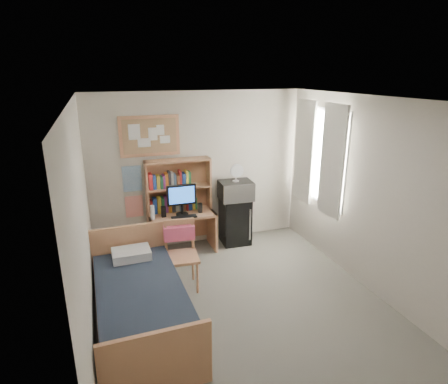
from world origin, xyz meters
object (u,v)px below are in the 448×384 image
object	(u,v)px
desk_chair	(182,257)
microwave	(236,190)
desk_fan	(236,173)
monitor	(182,200)
desk	(182,232)
speaker_left	(164,212)
speaker_right	(200,208)
mini_fridge	(235,221)
bed	(141,308)
bulletin_board	(150,136)

from	to	relation	value
desk_chair	microwave	xyz separation A→B (m)	(1.21, 1.13, 0.48)
desk_fan	monitor	bearing A→B (deg)	-171.89
desk	desk_chair	xyz separation A→B (m)	(-0.26, -1.11, 0.15)
desk	speaker_left	bearing A→B (deg)	-168.69
microwave	speaker_left	bearing A→B (deg)	-173.11
desk_chair	speaker_right	size ratio (longest dim) A/B	6.02
mini_fridge	monitor	world-z (taller)	monitor
speaker_left	desk_fan	world-z (taller)	desk_fan
desk	monitor	bearing A→B (deg)	-90.00
speaker_left	desk_fan	bearing A→B (deg)	3.89
desk_fan	desk_chair	bearing A→B (deg)	-133.55
microwave	desk	bearing A→B (deg)	-175.48
mini_fridge	speaker_left	size ratio (longest dim) A/B	4.66
desk	bed	distance (m)	2.02
monitor	bed	bearing A→B (deg)	-116.90
mini_fridge	speaker_right	distance (m)	0.75
microwave	monitor	bearing A→B (deg)	-171.89
desk_chair	desk	bearing A→B (deg)	82.09
bulletin_board	speaker_left	distance (m)	1.21
bulletin_board	desk_fan	xyz separation A→B (m)	(1.35, -0.26, -0.66)
bed	microwave	xyz separation A→B (m)	(1.85, 1.83, 0.69)
monitor	bulletin_board	bearing A→B (deg)	139.52
speaker_left	bulletin_board	bearing A→B (deg)	106.39
desk_chair	bed	distance (m)	0.97
desk	bed	size ratio (longest dim) A/B	0.54
monitor	speaker_left	xyz separation A→B (m)	(-0.30, 0.00, -0.16)
bulletin_board	desk_chair	bearing A→B (deg)	-84.12
desk_chair	monitor	world-z (taller)	monitor
desk_chair	bed	xyz separation A→B (m)	(-0.64, -0.70, -0.21)
desk	speaker_left	size ratio (longest dim) A/B	6.23
desk_fan	speaker_right	bearing A→B (deg)	-169.57
mini_fridge	microwave	world-z (taller)	microwave
bed	monitor	distance (m)	2.07
desk_chair	speaker_left	distance (m)	1.09
bed	speaker_left	bearing A→B (deg)	70.05
monitor	speaker_right	world-z (taller)	monitor
desk	microwave	size ratio (longest dim) A/B	1.98
desk	speaker_left	xyz separation A→B (m)	(-0.30, -0.06, 0.42)
bulletin_board	speaker_left	size ratio (longest dim) A/B	5.43
desk_chair	speaker_left	bearing A→B (deg)	97.46
speaker_left	microwave	world-z (taller)	microwave
desk	desk_chair	size ratio (longest dim) A/B	1.12
monitor	microwave	world-z (taller)	monitor
desk	desk_chair	distance (m)	1.15
monitor	speaker_left	bearing A→B (deg)	-180.00
desk	bed	world-z (taller)	desk
speaker_left	mini_fridge	bearing A→B (deg)	4.80
speaker_left	microwave	xyz separation A→B (m)	(1.25, 0.08, 0.20)
desk_chair	desk_fan	world-z (taller)	desk_fan
desk	mini_fridge	distance (m)	0.96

